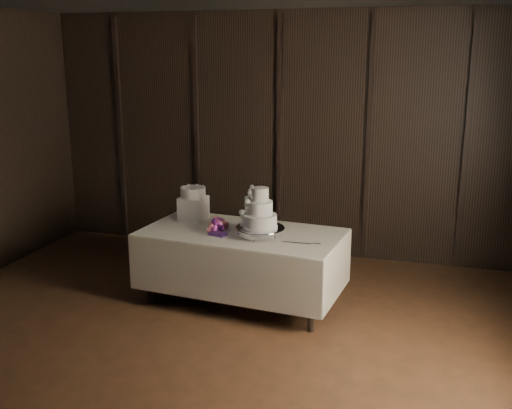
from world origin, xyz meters
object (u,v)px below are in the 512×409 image
(cake_stand, at_px, (260,232))
(wedding_cake, at_px, (257,212))
(display_table, at_px, (242,264))
(bouquet, at_px, (217,226))
(box_pedestal, at_px, (193,208))
(small_cake, at_px, (193,192))

(cake_stand, height_order, wedding_cake, wedding_cake)
(display_table, xyz_separation_m, bouquet, (-0.24, -0.07, 0.40))
(display_table, xyz_separation_m, box_pedestal, (-0.63, 0.27, 0.47))
(bouquet, bearing_deg, cake_stand, -3.76)
(cake_stand, height_order, box_pedestal, box_pedestal)
(wedding_cake, bearing_deg, cake_stand, 16.58)
(display_table, bearing_deg, box_pedestal, 162.14)
(cake_stand, bearing_deg, display_table, 155.55)
(bouquet, height_order, box_pedestal, box_pedestal)
(display_table, bearing_deg, cake_stand, -18.87)
(display_table, distance_m, box_pedestal, 0.83)
(bouquet, distance_m, small_cake, 0.57)
(wedding_cake, relative_size, bouquet, 1.04)
(display_table, bearing_deg, wedding_cake, -25.82)
(wedding_cake, height_order, small_cake, wedding_cake)
(wedding_cake, distance_m, bouquet, 0.47)
(cake_stand, bearing_deg, wedding_cake, -150.26)
(wedding_cake, height_order, bouquet, wedding_cake)
(box_pedestal, bearing_deg, wedding_cake, -25.40)
(display_table, distance_m, small_cake, 0.94)
(cake_stand, bearing_deg, bouquet, 176.24)
(small_cake, bearing_deg, cake_stand, -23.70)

